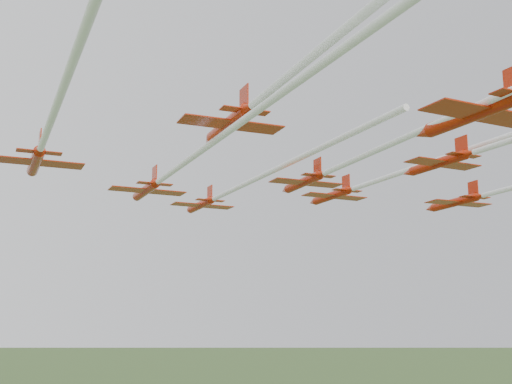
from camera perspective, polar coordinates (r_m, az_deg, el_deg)
jet_lead at (r=84.67m, az=-1.98°, el=0.25°), size 16.12×54.12×2.77m
jet_row2_left at (r=61.78m, az=-5.32°, el=3.38°), size 20.06×68.09×2.74m
jet_row2_right at (r=82.20m, az=10.28°, el=0.86°), size 14.39×46.16×2.73m
jet_row3_left at (r=46.99m, az=-17.41°, el=7.08°), size 18.94×60.16×2.53m
jet_row3_mid at (r=58.42m, az=11.02°, el=3.84°), size 18.58×56.87×2.43m
jet_row4_left at (r=46.58m, az=3.19°, el=10.54°), size 18.52×54.87×2.81m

